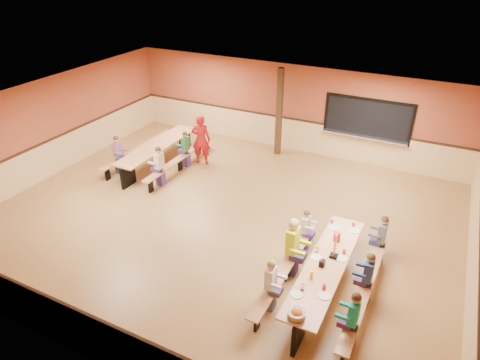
% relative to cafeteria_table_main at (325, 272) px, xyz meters
% --- Properties ---
extents(ground, '(12.00, 12.00, 0.00)m').
position_rel_cafeteria_table_main_xyz_m(ground, '(-3.27, 1.51, -0.53)').
color(ground, olive).
rests_on(ground, ground).
extents(room_envelope, '(12.04, 10.04, 3.02)m').
position_rel_cafeteria_table_main_xyz_m(room_envelope, '(-3.27, 1.51, 0.16)').
color(room_envelope, '#97462C').
rests_on(room_envelope, ground).
extents(kitchen_pass_through, '(2.78, 0.28, 1.38)m').
position_rel_cafeteria_table_main_xyz_m(kitchen_pass_through, '(-0.67, 6.47, 0.96)').
color(kitchen_pass_through, black).
rests_on(kitchen_pass_through, ground).
extents(structural_post, '(0.18, 0.18, 3.00)m').
position_rel_cafeteria_table_main_xyz_m(structural_post, '(-3.47, 5.91, 0.97)').
color(structural_post, '#332111').
rests_on(structural_post, ground).
extents(cafeteria_table_main, '(1.91, 3.70, 0.74)m').
position_rel_cafeteria_table_main_xyz_m(cafeteria_table_main, '(0.00, 0.00, 0.00)').
color(cafeteria_table_main, '#B47247').
rests_on(cafeteria_table_main, ground).
extents(cafeteria_table_second, '(1.91, 3.70, 0.74)m').
position_rel_cafeteria_table_main_xyz_m(cafeteria_table_second, '(-6.61, 3.29, 0.00)').
color(cafeteria_table_second, '#B47247').
rests_on(cafeteria_table_second, ground).
extents(seated_child_white_left, '(0.36, 0.29, 1.19)m').
position_rel_cafeteria_table_main_xyz_m(seated_child_white_left, '(-0.83, -0.93, 0.07)').
color(seated_child_white_left, white).
rests_on(seated_child_white_left, ground).
extents(seated_adult_yellow, '(0.46, 0.38, 1.40)m').
position_rel_cafeteria_table_main_xyz_m(seated_adult_yellow, '(-0.83, 0.25, 0.18)').
color(seated_adult_yellow, '#C5DE19').
rests_on(seated_adult_yellow, ground).
extents(seated_child_grey_left, '(0.32, 0.26, 1.10)m').
position_rel_cafeteria_table_main_xyz_m(seated_child_grey_left, '(-0.83, 1.14, 0.03)').
color(seated_child_grey_left, '#B7B7B7').
rests_on(seated_child_grey_left, ground).
extents(seated_child_teal_right, '(0.37, 0.30, 1.21)m').
position_rel_cafeteria_table_main_xyz_m(seated_child_teal_right, '(0.83, -1.12, 0.08)').
color(seated_child_teal_right, '#189476').
rests_on(seated_child_teal_right, ground).
extents(seated_child_navy_right, '(0.36, 0.30, 1.20)m').
position_rel_cafeteria_table_main_xyz_m(seated_child_navy_right, '(0.83, 0.10, 0.07)').
color(seated_child_navy_right, navy).
rests_on(seated_child_navy_right, ground).
extents(seated_child_char_right, '(0.36, 0.30, 1.19)m').
position_rel_cafeteria_table_main_xyz_m(seated_child_char_right, '(0.83, 1.54, 0.07)').
color(seated_child_char_right, '#50575B').
rests_on(seated_child_char_right, ground).
extents(seated_child_purple_sec, '(0.38, 0.31, 1.23)m').
position_rel_cafeteria_table_main_xyz_m(seated_child_purple_sec, '(-7.44, 2.33, 0.09)').
color(seated_child_purple_sec, '#78496A').
rests_on(seated_child_purple_sec, ground).
extents(seated_child_green_sec, '(0.36, 0.29, 1.19)m').
position_rel_cafeteria_table_main_xyz_m(seated_child_green_sec, '(-5.79, 3.67, 0.07)').
color(seated_child_green_sec, '#2D6B3A').
rests_on(seated_child_green_sec, ground).
extents(seated_child_tan_sec, '(0.38, 0.31, 1.23)m').
position_rel_cafeteria_table_main_xyz_m(seated_child_tan_sec, '(-5.79, 2.25, 0.09)').
color(seated_child_tan_sec, beige).
rests_on(seated_child_tan_sec, ground).
extents(standing_woman, '(0.71, 0.57, 1.71)m').
position_rel_cafeteria_table_main_xyz_m(standing_woman, '(-5.43, 4.07, 0.33)').
color(standing_woman, '#A71315').
rests_on(standing_woman, ground).
extents(punch_pitcher, '(0.16, 0.16, 0.22)m').
position_rel_cafeteria_table_main_xyz_m(punch_pitcher, '(-0.03, 0.85, 0.32)').
color(punch_pitcher, red).
rests_on(punch_pitcher, cafeteria_table_main).
extents(chip_bowl, '(0.32, 0.32, 0.15)m').
position_rel_cafeteria_table_main_xyz_m(chip_bowl, '(-0.05, -1.61, 0.29)').
color(chip_bowl, orange).
rests_on(chip_bowl, cafeteria_table_main).
extents(napkin_dispenser, '(0.10, 0.14, 0.13)m').
position_rel_cafeteria_table_main_xyz_m(napkin_dispenser, '(-0.06, -0.10, 0.28)').
color(napkin_dispenser, black).
rests_on(napkin_dispenser, cafeteria_table_main).
extents(condiment_mustard, '(0.06, 0.06, 0.17)m').
position_rel_cafeteria_table_main_xyz_m(condiment_mustard, '(-0.14, -0.54, 0.30)').
color(condiment_mustard, yellow).
rests_on(condiment_mustard, cafeteria_table_main).
extents(condiment_ketchup, '(0.06, 0.06, 0.17)m').
position_rel_cafeteria_table_main_xyz_m(condiment_ketchup, '(-0.09, -0.14, 0.30)').
color(condiment_ketchup, '#B2140F').
rests_on(condiment_ketchup, cafeteria_table_main).
extents(table_paddle, '(0.16, 0.16, 0.56)m').
position_rel_cafeteria_table_main_xyz_m(table_paddle, '(0.07, 0.28, 0.35)').
color(table_paddle, black).
rests_on(table_paddle, cafeteria_table_main).
extents(place_settings, '(0.65, 3.30, 0.11)m').
position_rel_cafeteria_table_main_xyz_m(place_settings, '(0.00, 0.00, 0.27)').
color(place_settings, beige).
rests_on(place_settings, cafeteria_table_main).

